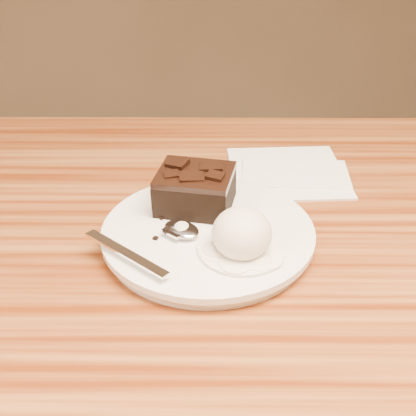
{
  "coord_description": "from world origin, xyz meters",
  "views": [
    {
      "loc": [
        -0.1,
        -0.47,
        1.11
      ],
      "look_at": [
        -0.1,
        0.04,
        0.79
      ],
      "focal_mm": 47.71,
      "sensor_mm": 36.0,
      "label": 1
    }
  ],
  "objects_px": {
    "brownie": "(195,192)",
    "ice_cream_scoop": "(242,233)",
    "napkin": "(287,171)",
    "plate": "(208,236)",
    "spoon": "(182,231)"
  },
  "relations": [
    {
      "from": "brownie",
      "to": "ice_cream_scoop",
      "type": "xyz_separation_m",
      "value": [
        0.05,
        -0.09,
        0.0
      ]
    },
    {
      "from": "plate",
      "to": "napkin",
      "type": "height_order",
      "value": "plate"
    },
    {
      "from": "spoon",
      "to": "napkin",
      "type": "xyz_separation_m",
      "value": [
        0.14,
        0.18,
        -0.02
      ]
    },
    {
      "from": "napkin",
      "to": "brownie",
      "type": "bearing_deg",
      "value": -136.12
    },
    {
      "from": "plate",
      "to": "spoon",
      "type": "distance_m",
      "value": 0.03
    },
    {
      "from": "ice_cream_scoop",
      "to": "napkin",
      "type": "xyz_separation_m",
      "value": [
        0.07,
        0.21,
        -0.04
      ]
    },
    {
      "from": "ice_cream_scoop",
      "to": "napkin",
      "type": "distance_m",
      "value": 0.22
    },
    {
      "from": "brownie",
      "to": "napkin",
      "type": "height_order",
      "value": "brownie"
    },
    {
      "from": "plate",
      "to": "napkin",
      "type": "xyz_separation_m",
      "value": [
        0.11,
        0.17,
        -0.01
      ]
    },
    {
      "from": "spoon",
      "to": "napkin",
      "type": "bearing_deg",
      "value": 2.67
    },
    {
      "from": "ice_cream_scoop",
      "to": "napkin",
      "type": "height_order",
      "value": "ice_cream_scoop"
    },
    {
      "from": "brownie",
      "to": "ice_cream_scoop",
      "type": "bearing_deg",
      "value": -60.6
    },
    {
      "from": "spoon",
      "to": "plate",
      "type": "bearing_deg",
      "value": -27.43
    },
    {
      "from": "spoon",
      "to": "napkin",
      "type": "relative_size",
      "value": 1.11
    },
    {
      "from": "brownie",
      "to": "ice_cream_scoop",
      "type": "height_order",
      "value": "ice_cream_scoop"
    }
  ]
}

